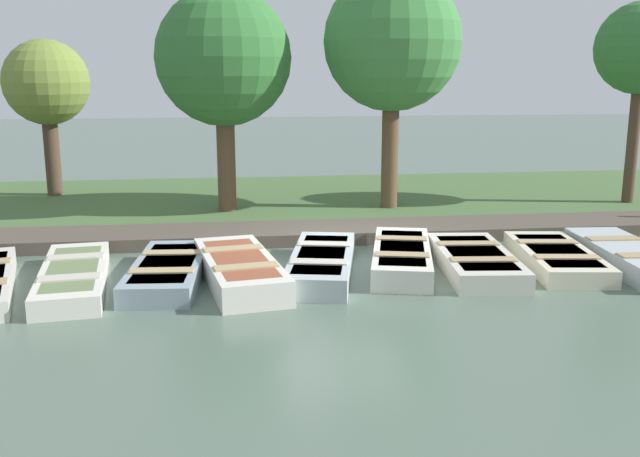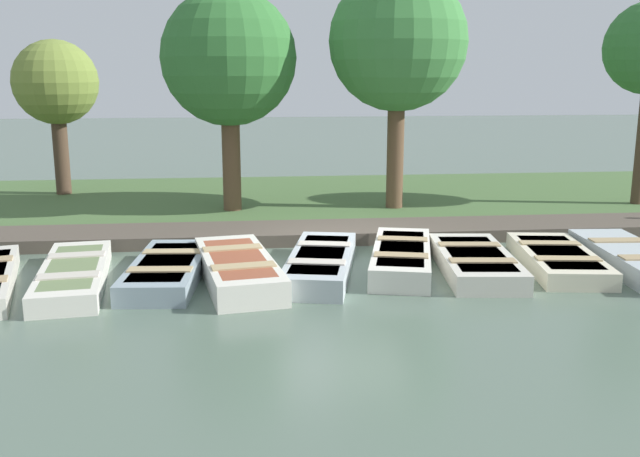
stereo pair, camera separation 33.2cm
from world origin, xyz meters
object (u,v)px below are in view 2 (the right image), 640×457
at_px(rowboat_5, 321,263).
at_px(rowboat_6, 402,257).
at_px(park_tree_left, 229,59).
at_px(rowboat_8, 558,259).
at_px(park_tree_center, 398,43).
at_px(rowboat_4, 238,268).
at_px(rowboat_2, 73,274).
at_px(rowboat_3, 167,270).
at_px(rowboat_7, 475,261).
at_px(park_tree_far_left, 56,85).
at_px(rowboat_9, 632,259).

distance_m(rowboat_5, rowboat_6, 1.47).
height_order(rowboat_5, park_tree_left, park_tree_left).
bearing_deg(rowboat_8, park_tree_center, -151.91).
bearing_deg(rowboat_4, rowboat_8, 83.11).
height_order(rowboat_2, rowboat_6, rowboat_6).
relative_size(rowboat_3, rowboat_4, 0.93).
distance_m(rowboat_3, park_tree_center, 8.15).
distance_m(rowboat_7, park_tree_far_left, 12.35).
height_order(rowboat_2, park_tree_center, park_tree_center).
bearing_deg(park_tree_center, rowboat_5, -24.62).
distance_m(rowboat_6, rowboat_8, 2.79).
xyz_separation_m(rowboat_2, park_tree_far_left, (-8.14, -2.10, 2.89)).
xyz_separation_m(rowboat_5, rowboat_6, (-0.19, 1.46, 0.01)).
relative_size(rowboat_4, rowboat_5, 0.98).
relative_size(rowboat_5, park_tree_far_left, 0.80).
height_order(rowboat_2, park_tree_far_left, park_tree_far_left).
height_order(rowboat_7, rowboat_9, rowboat_9).
distance_m(rowboat_7, rowboat_8, 1.55).
relative_size(rowboat_2, rowboat_9, 1.06).
distance_m(rowboat_3, rowboat_9, 8.10).
height_order(rowboat_2, rowboat_7, rowboat_7).
xyz_separation_m(rowboat_4, park_tree_center, (-5.41, 3.75, 3.84)).
xyz_separation_m(rowboat_6, rowboat_7, (0.33, 1.24, -0.03)).
distance_m(rowboat_8, rowboat_9, 1.28).
relative_size(park_tree_left, park_tree_center, 0.93).
distance_m(rowboat_2, rowboat_8, 8.35).
bearing_deg(rowboat_2, park_tree_center, 122.54).
height_order(rowboat_3, rowboat_6, rowboat_6).
distance_m(rowboat_3, park_tree_left, 6.43).
bearing_deg(park_tree_far_left, rowboat_9, 54.93).
distance_m(rowboat_2, rowboat_6, 5.58).
xyz_separation_m(rowboat_3, park_tree_far_left, (-8.03, -3.60, 2.88)).
relative_size(rowboat_9, park_tree_far_left, 0.78).
height_order(rowboat_6, park_tree_far_left, park_tree_far_left).
height_order(rowboat_5, park_tree_far_left, park_tree_far_left).
relative_size(rowboat_2, rowboat_5, 1.03).
bearing_deg(rowboat_6, rowboat_2, -72.34).
height_order(rowboat_3, rowboat_5, rowboat_5).
relative_size(rowboat_5, rowboat_9, 1.02).
bearing_deg(rowboat_4, rowboat_7, 82.82).
bearing_deg(park_tree_far_left, rowboat_5, 38.01).
bearing_deg(park_tree_left, rowboat_4, 1.89).
distance_m(rowboat_6, rowboat_9, 4.06).
bearing_deg(rowboat_7, rowboat_3, -84.42).
distance_m(park_tree_left, park_tree_center, 3.95).
bearing_deg(rowboat_9, rowboat_2, -86.89).
bearing_deg(rowboat_7, park_tree_center, -170.10).
xyz_separation_m(park_tree_far_left, park_tree_center, (2.83, 8.54, 1.00)).
height_order(rowboat_4, rowboat_7, rowboat_4).
relative_size(rowboat_7, park_tree_far_left, 0.73).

